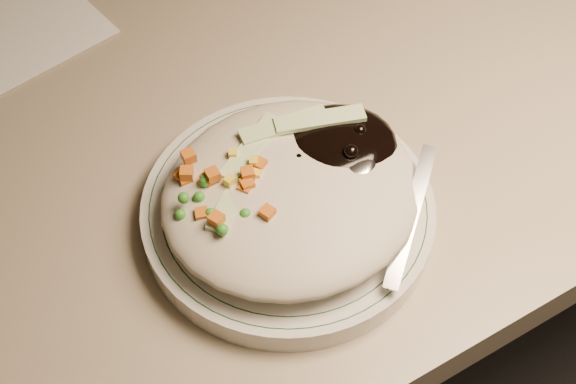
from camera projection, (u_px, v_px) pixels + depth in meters
desk at (286, 158)px, 0.91m from camera, size 1.40×0.70×0.74m
plate at (288, 213)px, 0.60m from camera, size 0.22×0.22×0.02m
plate_rim at (288, 205)px, 0.60m from camera, size 0.21×0.21×0.00m
meal at (294, 186)px, 0.58m from camera, size 0.20×0.19×0.05m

